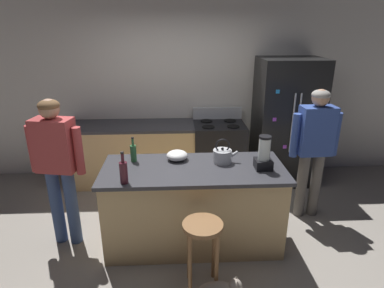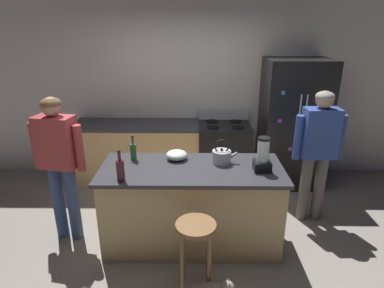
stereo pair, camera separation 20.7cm
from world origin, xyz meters
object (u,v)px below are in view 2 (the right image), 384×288
bar_stool (196,239)px  mixing_bowl (177,155)px  person_by_island_left (59,157)px  blender_appliance (263,157)px  refrigerator (293,124)px  stove_range (224,152)px  bottle_wine (120,170)px  bottle_olive_oil (133,151)px  kitchen_island (192,206)px  person_by_sink_right (318,145)px  tea_kettle (222,156)px

bar_stool → mixing_bowl: (-0.21, 0.90, 0.43)m
person_by_island_left → blender_appliance: person_by_island_left is taller
refrigerator → stove_range: refrigerator is taller
stove_range → bottle_wine: size_ratio=3.47×
refrigerator → stove_range: bearing=178.6°
bottle_olive_oil → bottle_wine: bottle_wine is taller
stove_range → mixing_bowl: 1.54m
bottle_wine → mixing_bowl: bearing=46.4°
kitchen_island → mixing_bowl: (-0.17, 0.22, 0.51)m
mixing_bowl → person_by_sink_right: bearing=9.4°
mixing_bowl → blender_appliance: bearing=-17.1°
blender_appliance → mixing_bowl: 0.93m
bottle_wine → tea_kettle: (0.99, 0.44, -0.04)m
bar_stool → bottle_wine: bottle_wine is taller
tea_kettle → bottle_wine: bearing=-156.1°
refrigerator → blender_appliance: refrigerator is taller
person_by_sink_right → blender_appliance: 0.94m
bar_stool → bottle_olive_oil: (-0.68, 0.88, 0.48)m
bar_stool → bottle_wine: bearing=152.5°
person_by_sink_right → blender_appliance: (-0.76, -0.54, 0.08)m
bottle_olive_oil → tea_kettle: size_ratio=1.00×
stove_range → bottle_wine: bottle_wine is taller
mixing_bowl → person_by_island_left: bearing=-173.8°
person_by_island_left → bottle_wine: bearing=-27.8°
person_by_sink_right → mixing_bowl: (-1.64, -0.27, -0.02)m
stove_range → person_by_sink_right: (1.00, -1.04, 0.52)m
blender_appliance → kitchen_island: bearing=175.5°
person_by_island_left → tea_kettle: size_ratio=5.96×
blender_appliance → bottle_wine: blender_appliance is taller
person_by_island_left → mixing_bowl: 1.25m
kitchen_island → mixing_bowl: bearing=127.9°
person_by_sink_right → person_by_island_left: bearing=-172.0°
bar_stool → bottle_wine: 0.94m
mixing_bowl → bottle_olive_oil: bearing=-178.1°
stove_range → bottle_olive_oil: size_ratio=3.97×
kitchen_island → bottle_wine: bearing=-155.0°
tea_kettle → blender_appliance: bearing=-24.7°
refrigerator → bar_stool: bearing=-123.1°
kitchen_island → refrigerator: size_ratio=1.02×
bottle_olive_oil → person_by_sink_right: bearing=7.7°
bar_stool → bottle_olive_oil: size_ratio=2.50×
mixing_bowl → tea_kettle: size_ratio=0.84×
kitchen_island → blender_appliance: size_ratio=5.39×
bottle_olive_oil → bar_stool: bearing=-52.2°
mixing_bowl → stove_range: bearing=64.0°
stove_range → bottle_wine: bearing=-121.8°
refrigerator → bottle_olive_oil: refrigerator is taller
mixing_bowl → tea_kettle: bearing=-10.3°
blender_appliance → mixing_bowl: size_ratio=1.53×
kitchen_island → bottle_olive_oil: bearing=162.7°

